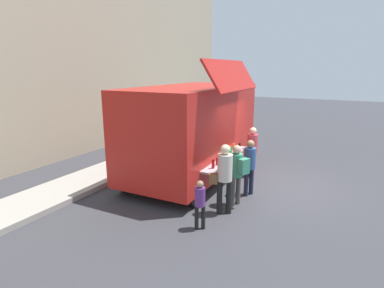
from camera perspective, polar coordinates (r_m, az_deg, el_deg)
The scene contains 9 objects.
ground_plane at distance 9.85m, azimuth 14.41°, elevation -7.48°, with size 60.00×60.00×0.00m, color #38383D.
curb_strip at distance 9.28m, azimuth -26.99°, elevation -9.47°, with size 28.00×1.60×0.15m, color #9E998E.
food_truck_main at distance 10.04m, azimuth 0.25°, elevation 2.95°, with size 5.57×3.12×3.73m.
trash_bin at distance 14.42m, azimuth -1.30°, elevation 1.78°, with size 0.60×0.60×1.01m, color #2D6636.
customer_front_ordering at distance 8.73m, azimuth 10.60°, elevation -3.42°, with size 0.32×0.32×1.60m.
customer_mid_with_backpack at distance 8.00m, azimuth 8.36°, elevation -4.64°, with size 0.42×0.53×1.62m.
customer_rear_waiting at distance 7.50m, azimuth 5.95°, elevation -5.42°, with size 0.44×0.55×1.76m.
customer_extra_browsing at distance 10.28m, azimuth 11.07°, elevation -0.63°, with size 0.34×0.34×1.65m.
child_near_queue at distance 6.88m, azimuth 1.49°, elevation -10.39°, with size 0.23×0.23×1.14m.
Camera 1 is at (-8.98, -2.03, 3.50)m, focal length 28.89 mm.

